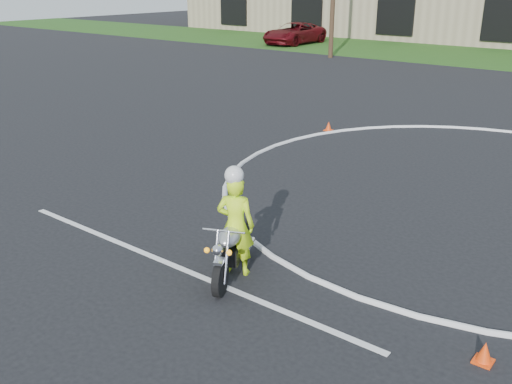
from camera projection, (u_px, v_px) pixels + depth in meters
The scene contains 4 objects.
ground at pixel (434, 234), 10.95m from camera, with size 120.00×120.00×0.00m, color black.
primary_motorcycle at pixel (232, 249), 9.25m from camera, with size 0.97×1.80×1.01m.
rider_primary_grp at pixel (236, 222), 9.21m from camera, with size 0.74×0.63×1.88m.
pickup_grp at pixel (294, 33), 41.96m from camera, with size 2.55×5.53×1.54m.
Camera 1 is at (3.46, -9.95, 4.62)m, focal length 40.00 mm.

